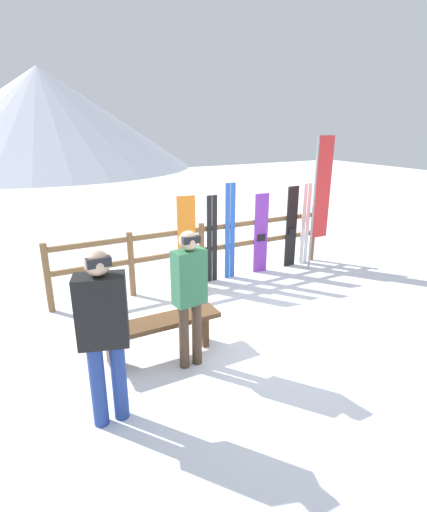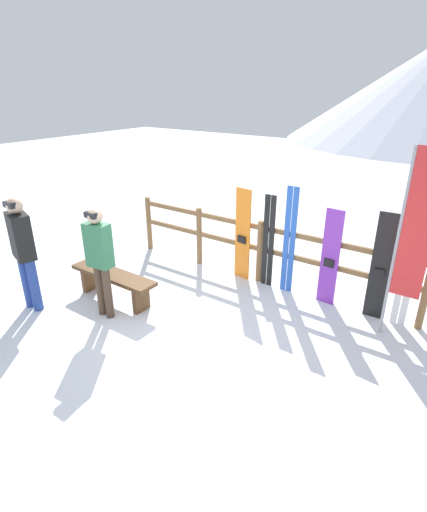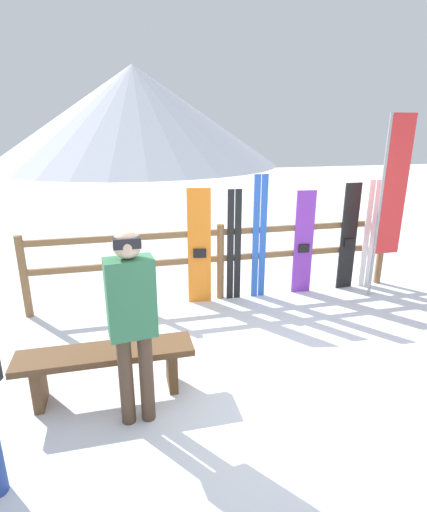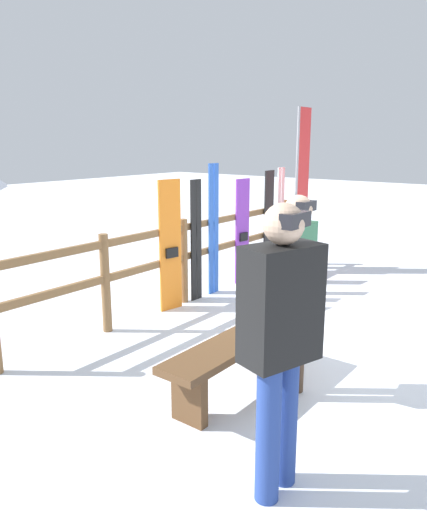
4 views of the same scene
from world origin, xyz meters
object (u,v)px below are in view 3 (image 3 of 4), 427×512
at_px(rental_flag, 390,194).
at_px(snowboard_purple, 303,243).
at_px(bench, 106,361).
at_px(snowboard_black_stripe, 349,237).
at_px(ski_pair_blue, 259,238).
at_px(ski_pair_black, 234,246).
at_px(ski_pair_white, 370,235).
at_px(person_plaid_green, 132,314).
at_px(snowboard_orange, 199,247).

bearing_deg(rental_flag, snowboard_purple, 161.74).
height_order(bench, snowboard_black_stripe, snowboard_black_stripe).
distance_m(bench, snowboard_purple, 3.32).
height_order(bench, ski_pair_blue, ski_pair_blue).
xyz_separation_m(ski_pair_black, rental_flag, (2.09, -0.35, 0.69)).
relative_size(bench, ski_pair_blue, 0.89).
height_order(ski_pair_black, snowboard_purple, ski_pair_black).
bearing_deg(rental_flag, bench, -158.73).
distance_m(bench, ski_pair_white, 4.26).
bearing_deg(ski_pair_white, snowboard_black_stripe, -179.46).
distance_m(ski_pair_black, snowboard_black_stripe, 1.75).
bearing_deg(bench, person_plaid_green, -57.83).
relative_size(person_plaid_green, ski_pair_black, 1.05).
height_order(ski_pair_blue, snowboard_purple, ski_pair_blue).
relative_size(ski_pair_blue, ski_pair_white, 1.08).
bearing_deg(bench, rental_flag, 21.27).
bearing_deg(ski_pair_white, bench, -154.35).
relative_size(snowboard_orange, snowboard_purple, 1.06).
xyz_separation_m(ski_pair_black, snowboard_purple, (1.04, -0.00, -0.03)).
bearing_deg(ski_pair_blue, snowboard_black_stripe, -0.14).
bearing_deg(snowboard_black_stripe, snowboard_orange, 180.00).
bearing_deg(snowboard_orange, ski_pair_blue, 0.22).
distance_m(snowboard_orange, ski_pair_blue, 0.86).
relative_size(person_plaid_green, snowboard_black_stripe, 1.03).
height_order(bench, snowboard_purple, snowboard_purple).
bearing_deg(snowboard_purple, person_plaid_green, -138.37).
relative_size(bench, ski_pair_white, 0.95).
bearing_deg(snowboard_black_stripe, person_plaid_green, -145.37).
xyz_separation_m(snowboard_orange, snowboard_black_stripe, (2.24, -0.00, -0.00)).
relative_size(snowboard_orange, snowboard_black_stripe, 1.00).
relative_size(ski_pair_black, ski_pair_blue, 0.89).
height_order(bench, ski_pair_black, ski_pair_black).
height_order(snowboard_orange, snowboard_purple, snowboard_orange).
distance_m(ski_pair_black, rental_flag, 2.23).
relative_size(snowboard_orange, rental_flag, 0.63).
bearing_deg(person_plaid_green, snowboard_black_stripe, 34.63).
relative_size(bench, snowboard_black_stripe, 0.97).
bearing_deg(ski_pair_blue, ski_pair_white, 0.00).
relative_size(bench, snowboard_orange, 0.97).
height_order(person_plaid_green, rental_flag, rental_flag).
xyz_separation_m(snowboard_black_stripe, rental_flag, (0.34, -0.35, 0.68)).
bearing_deg(snowboard_orange, bench, -123.71).
distance_m(snowboard_orange, snowboard_black_stripe, 2.24).
xyz_separation_m(bench, person_plaid_green, (0.25, -0.39, 0.63)).
xyz_separation_m(snowboard_orange, ski_pair_white, (2.59, 0.00, 0.02)).
distance_m(person_plaid_green, snowboard_orange, 2.43).
bearing_deg(snowboard_black_stripe, ski_pair_blue, 179.86).
height_order(person_plaid_green, ski_pair_black, person_plaid_green).
height_order(person_plaid_green, snowboard_purple, person_plaid_green).
xyz_separation_m(ski_pair_blue, snowboard_purple, (0.67, -0.00, -0.12)).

